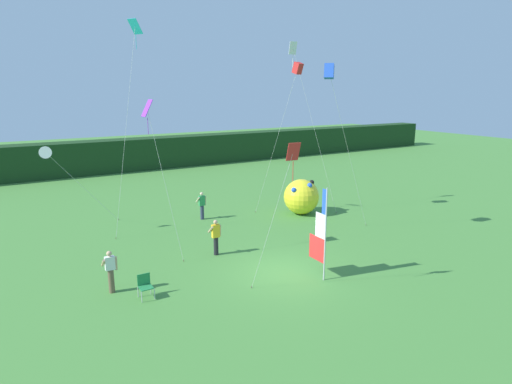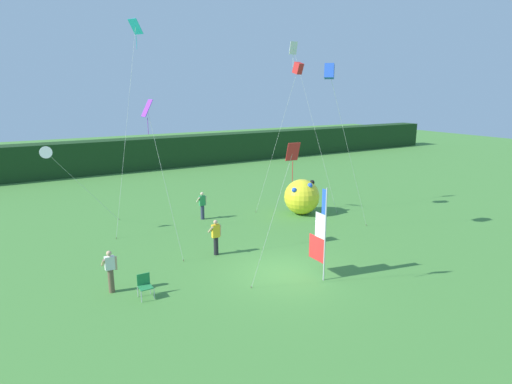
{
  "view_description": "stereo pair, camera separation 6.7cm",
  "coord_description": "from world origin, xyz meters",
  "views": [
    {
      "loc": [
        -9.68,
        -13.99,
        7.56
      ],
      "look_at": [
        0.09,
        2.45,
        2.99
      ],
      "focal_mm": 30.0,
      "sensor_mm": 36.0,
      "label": 1
    },
    {
      "loc": [
        -9.62,
        -14.02,
        7.56
      ],
      "look_at": [
        0.09,
        2.45,
        2.99
      ],
      "focal_mm": 30.0,
      "sensor_mm": 36.0,
      "label": 2
    }
  ],
  "objects": [
    {
      "name": "ground_plane",
      "position": [
        0.0,
        0.0,
        0.0
      ],
      "size": [
        120.0,
        120.0,
        0.0
      ],
      "primitive_type": "plane",
      "color": "#478438"
    },
    {
      "name": "distant_treeline",
      "position": [
        0.0,
        27.28,
        1.51
      ],
      "size": [
        80.0,
        2.4,
        3.01
      ],
      "primitive_type": "cube",
      "color": "#193819",
      "rests_on": "ground"
    },
    {
      "name": "banner_flag",
      "position": [
        0.95,
        -1.23,
        1.85
      ],
      "size": [
        0.06,
        1.03,
        3.86
      ],
      "color": "#B7B7BC",
      "rests_on": "ground"
    },
    {
      "name": "person_near_banner",
      "position": [
        -6.73,
        1.79,
        0.9
      ],
      "size": [
        0.55,
        0.48,
        1.68
      ],
      "color": "brown",
      "rests_on": "ground"
    },
    {
      "name": "person_mid_field",
      "position": [
        0.11,
        8.8,
        0.89
      ],
      "size": [
        0.55,
        0.48,
        1.67
      ],
      "color": "#2D334C",
      "rests_on": "ground"
    },
    {
      "name": "person_far_left",
      "position": [
        -1.63,
        3.23,
        0.91
      ],
      "size": [
        0.55,
        0.48,
        1.7
      ],
      "color": "black",
      "rests_on": "ground"
    },
    {
      "name": "inflatable_balloon",
      "position": [
        5.9,
        6.7,
        1.11
      ],
      "size": [
        2.2,
        2.2,
        2.2
      ],
      "color": "yellow",
      "rests_on": "ground"
    },
    {
      "name": "folding_chair",
      "position": [
        -5.74,
        0.73,
        0.51
      ],
      "size": [
        0.51,
        0.51,
        0.89
      ],
      "color": "#BCBCC1",
      "rests_on": "ground"
    },
    {
      "name": "kite_white_delta_0",
      "position": [
        -7.85,
        9.87,
        4.46
      ],
      "size": [
        3.95,
        1.59,
        4.81
      ],
      "color": "brown",
      "rests_on": "ground"
    },
    {
      "name": "kite_white_diamond_1",
      "position": [
        5.77,
        7.29,
        9.07
      ],
      "size": [
        2.62,
        1.87,
        10.31
      ],
      "color": "brown",
      "rests_on": "ground"
    },
    {
      "name": "kite_blue_box_2",
      "position": [
        4.03,
        2.27,
        8.38
      ],
      "size": [
        4.04,
        0.98,
        8.79
      ],
      "color": "brown",
      "rests_on": "ground"
    },
    {
      "name": "kite_red_box_3",
      "position": [
        5.13,
        6.36,
        8.7
      ],
      "size": [
        1.8,
        2.43,
        9.11
      ],
      "color": "brown",
      "rests_on": "ground"
    },
    {
      "name": "kite_red_diamond_4",
      "position": [
        -1.17,
        -2.0,
        5.11
      ],
      "size": [
        1.1,
        1.59,
        5.82
      ],
      "color": "brown",
      "rests_on": "ground"
    },
    {
      "name": "kite_purple_diamond_5",
      "position": [
        -4.28,
        3.87,
        6.42
      ],
      "size": [
        1.29,
        0.96,
        7.18
      ],
      "color": "brown",
      "rests_on": "ground"
    },
    {
      "name": "kite_cyan_diamond_6",
      "position": [
        -3.26,
        9.12,
        9.94
      ],
      "size": [
        2.45,
        1.73,
        11.09
      ],
      "color": "brown",
      "rests_on": "ground"
    }
  ]
}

